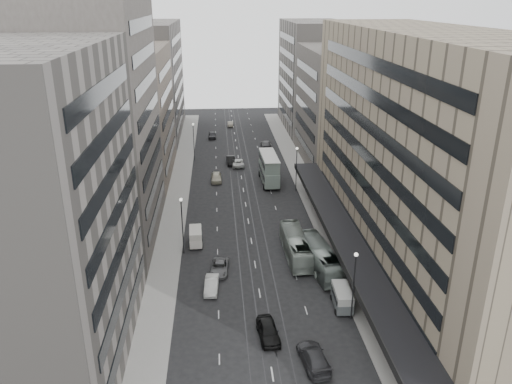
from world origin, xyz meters
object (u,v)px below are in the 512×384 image
object	(u,v)px
bus_near	(320,257)
sedan_2	(220,268)
vw_microbus	(342,297)
sedan_1	(212,285)
pedestrian	(395,327)
double_decker	(269,168)
bus_far	(296,246)
panel_van	(196,236)
sedan_0	(268,331)

from	to	relation	value
bus_near	sedan_2	world-z (taller)	bus_near
vw_microbus	sedan_2	xyz separation A→B (m)	(-13.95, 9.01, -0.66)
sedan_1	pedestrian	bearing A→B (deg)	-24.54
double_decker	sedan_2	world-z (taller)	double_decker
vw_microbus	pedestrian	distance (m)	7.10
bus_far	sedan_2	distance (m)	11.10
panel_van	bus_near	bearing A→B (deg)	-28.80
double_decker	sedan_0	world-z (taller)	double_decker
bus_far	pedestrian	distance (m)	19.69
bus_far	sedan_1	size ratio (longest dim) A/B	2.61
panel_van	sedan_2	size ratio (longest dim) A/B	0.83
bus_far	vw_microbus	size ratio (longest dim) A/B	2.61
bus_far	sedan_1	bearing A→B (deg)	32.54
vw_microbus	panel_van	distance (m)	24.28
vw_microbus	sedan_0	distance (m)	10.27
sedan_1	sedan_2	size ratio (longest dim) A/B	0.94
panel_van	sedan_0	xyz separation A→B (m)	(8.26, -21.90, -0.51)
double_decker	vw_microbus	xyz separation A→B (m)	(4.05, -42.17, -1.68)
double_decker	sedan_1	size ratio (longest dim) A/B	2.27
sedan_1	vw_microbus	bearing A→B (deg)	-13.99
pedestrian	double_decker	bearing A→B (deg)	-101.30
bus_near	pedestrian	size ratio (longest dim) A/B	6.24
bus_near	double_decker	world-z (taller)	double_decker
panel_van	sedan_0	bearing A→B (deg)	-71.92
sedan_1	bus_near	bearing A→B (deg)	19.96
bus_far	vw_microbus	xyz separation A→B (m)	(3.46, -12.47, -0.31)
bus_far	sedan_0	distance (m)	18.23
double_decker	pedestrian	xyz separation A→B (m)	(8.40, -47.77, -1.90)
bus_far	panel_van	distance (m)	14.57
sedan_1	pedestrian	size ratio (longest dim) A/B	2.35
bus_far	double_decker	xyz separation A→B (m)	(-0.59, 29.70, 1.36)
double_decker	panel_van	xyz separation A→B (m)	(-13.25, -25.13, -1.65)
double_decker	sedan_1	world-z (taller)	double_decker
pedestrian	panel_van	bearing A→B (deg)	-67.56
panel_van	sedan_1	bearing A→B (deg)	-81.96
vw_microbus	sedan_1	size ratio (longest dim) A/B	1.00
bus_near	sedan_1	bearing A→B (deg)	8.39
bus_far	double_decker	distance (m)	29.73
bus_near	sedan_0	size ratio (longest dim) A/B	2.40
panel_van	sedan_1	xyz separation A→B (m)	(2.30, -12.27, -0.62)
double_decker	pedestrian	distance (m)	48.54
bus_far	sedan_2	size ratio (longest dim) A/B	2.45
bus_far	double_decker	world-z (taller)	double_decker
double_decker	sedan_0	bearing A→B (deg)	-97.52
panel_van	sedan_2	distance (m)	8.72
panel_van	pedestrian	bearing A→B (deg)	-48.87
bus_far	sedan_0	size ratio (longest dim) A/B	2.36
bus_near	panel_van	xyz separation A→B (m)	(-16.48, 8.12, -0.31)
sedan_0	sedan_2	size ratio (longest dim) A/B	1.04
sedan_1	sedan_2	bearing A→B (deg)	79.91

